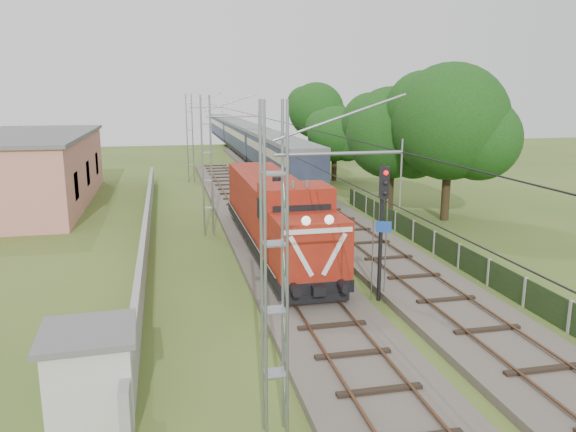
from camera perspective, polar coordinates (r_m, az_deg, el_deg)
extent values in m
plane|color=#3D541F|center=(22.24, 2.34, -9.01)|extent=(140.00, 140.00, 0.00)
cube|color=#6B6054|center=(28.66, -1.22, -3.72)|extent=(4.20, 70.00, 0.30)
cube|color=black|center=(28.60, -1.23, -3.34)|extent=(2.40, 70.00, 0.10)
cube|color=brown|center=(28.44, -2.91, -3.29)|extent=(0.08, 70.00, 0.05)
cube|color=brown|center=(28.75, 0.44, -3.10)|extent=(0.08, 70.00, 0.05)
cube|color=#6B6054|center=(42.08, 2.01, 1.52)|extent=(4.20, 80.00, 0.30)
cube|color=black|center=(42.04, 2.01, 1.78)|extent=(2.40, 80.00, 0.10)
cube|color=brown|center=(41.83, 0.88, 1.84)|extent=(0.08, 80.00, 0.05)
cube|color=brown|center=(42.24, 3.13, 1.93)|extent=(0.08, 80.00, 0.05)
cylinder|color=gray|center=(12.67, 5.25, 6.34)|extent=(3.00, 0.08, 0.08)
cylinder|color=gray|center=(32.26, -5.69, 10.03)|extent=(3.00, 0.08, 0.08)
cylinder|color=gray|center=(52.16, -8.37, 10.87)|extent=(3.00, 0.08, 0.08)
cylinder|color=black|center=(32.55, -3.00, 7.80)|extent=(0.03, 70.00, 0.03)
cylinder|color=black|center=(32.47, -3.03, 10.09)|extent=(0.03, 70.00, 0.03)
cube|color=#9E9E99|center=(32.87, -14.15, -0.91)|extent=(0.25, 40.00, 1.50)
cube|color=#D37671|center=(45.40, -24.69, 4.19)|extent=(8.00, 20.00, 5.00)
cube|color=#606060|center=(45.16, -24.99, 7.46)|extent=(8.40, 20.40, 0.25)
cube|color=black|center=(38.89, -20.76, 2.87)|extent=(0.10, 1.60, 1.80)
cube|color=black|center=(44.77, -19.71, 4.11)|extent=(0.10, 1.60, 1.80)
cube|color=black|center=(50.68, -18.90, 5.07)|extent=(0.10, 1.60, 1.80)
cube|color=black|center=(27.63, 17.01, -3.93)|extent=(0.05, 32.00, 1.15)
cube|color=#9E9E99|center=(40.97, 6.78, 1.78)|extent=(0.12, 0.12, 1.20)
cube|color=black|center=(28.74, -1.36, -1.95)|extent=(2.90, 16.45, 0.48)
cube|color=black|center=(23.83, 1.12, -5.75)|extent=(2.13, 3.48, 0.48)
cube|color=black|center=(33.91, -3.09, -0.24)|extent=(2.13, 3.48, 0.48)
cube|color=black|center=(21.30, 2.91, -8.29)|extent=(2.52, 0.24, 0.34)
cube|color=#9D2011|center=(21.78, 2.19, -2.99)|extent=(2.81, 2.42, 2.23)
sphere|color=white|center=(20.28, 1.85, -0.49)|extent=(0.35, 0.35, 0.35)
sphere|color=white|center=(20.50, 4.21, -0.37)|extent=(0.35, 0.35, 0.35)
cube|color=silver|center=(20.50, 1.34, -4.12)|extent=(0.97, 0.06, 1.62)
cube|color=silver|center=(20.82, 4.72, -3.89)|extent=(0.97, 0.06, 1.62)
cube|color=silver|center=(20.41, 3.07, -1.53)|extent=(2.61, 0.06, 0.17)
cube|color=#9D2011|center=(23.91, 0.77, -0.51)|extent=(2.90, 2.32, 3.10)
cube|color=black|center=(22.68, 1.45, 0.03)|extent=(2.42, 0.06, 0.87)
cube|color=#9D2011|center=(30.69, -2.22, 1.84)|extent=(2.71, 11.71, 2.52)
cylinder|color=black|center=(27.60, -1.16, 3.60)|extent=(0.43, 0.43, 0.39)
cylinder|color=gray|center=(22.77, 0.51, 3.18)|extent=(0.12, 0.12, 0.34)
cylinder|color=gray|center=(22.91, 1.93, 3.23)|extent=(0.12, 0.12, 0.34)
cube|color=black|center=(51.79, -0.81, 4.43)|extent=(2.89, 21.93, 0.50)
cube|color=#303B51|center=(51.59, -0.81, 6.18)|extent=(2.99, 21.93, 2.69)
cube|color=#BBB391|center=(51.54, -0.81, 6.74)|extent=(3.03, 21.06, 0.75)
cube|color=slate|center=(51.45, -0.82, 7.84)|extent=(3.04, 21.93, 0.35)
cube|color=black|center=(74.24, -4.41, 6.84)|extent=(2.89, 21.93, 0.50)
cube|color=#303B51|center=(74.10, -4.43, 8.06)|extent=(2.99, 21.93, 2.69)
cube|color=#BBB391|center=(74.06, -4.43, 8.45)|extent=(3.03, 21.06, 0.75)
cube|color=slate|center=(74.00, -4.45, 9.22)|extent=(3.04, 21.93, 0.35)
cube|color=black|center=(96.92, -6.34, 8.11)|extent=(2.89, 21.93, 0.50)
cube|color=#303B51|center=(96.81, -6.36, 9.05)|extent=(2.99, 21.93, 2.69)
cube|color=#BBB391|center=(96.78, -6.37, 9.35)|extent=(3.03, 21.06, 0.75)
cube|color=slate|center=(96.73, -6.39, 9.93)|extent=(3.04, 21.93, 0.35)
cylinder|color=black|center=(22.15, 9.41, -1.85)|extent=(0.15, 0.15, 5.45)
cube|color=black|center=(21.59, 9.76, 3.39)|extent=(0.45, 0.38, 1.20)
sphere|color=red|center=(21.41, 9.93, 4.34)|extent=(0.20, 0.20, 0.20)
sphere|color=black|center=(21.47, 9.89, 3.33)|extent=(0.20, 0.20, 0.20)
sphere|color=black|center=(21.53, 9.85, 2.33)|extent=(0.20, 0.20, 0.20)
cube|color=#1A439E|center=(21.98, 9.69, -1.09)|extent=(0.57, 0.30, 0.44)
cube|color=beige|center=(15.54, -19.38, -15.20)|extent=(2.11, 2.11, 2.22)
cube|color=#606060|center=(15.03, -19.72, -11.08)|extent=(2.42, 2.42, 0.15)
cylinder|color=#3D2E19|center=(39.94, 10.27, 3.31)|extent=(0.61, 0.61, 3.84)
sphere|color=#133A10|center=(39.55, 10.47, 8.32)|extent=(6.29, 6.29, 6.29)
sphere|color=#133A10|center=(39.27, 12.66, 6.91)|extent=(4.40, 4.40, 4.40)
sphere|color=#133A10|center=(40.12, 8.42, 9.45)|extent=(4.09, 4.09, 4.09)
cylinder|color=#3D2E19|center=(37.56, 15.77, 2.97)|extent=(0.54, 0.54, 4.49)
sphere|color=#133A10|center=(37.14, 16.15, 9.19)|extent=(7.35, 7.35, 7.35)
sphere|color=#133A10|center=(36.98, 18.89, 7.41)|extent=(5.14, 5.14, 5.14)
sphere|color=#133A10|center=(37.67, 13.54, 10.61)|extent=(4.78, 4.78, 4.78)
cylinder|color=#3D2E19|center=(52.88, 4.71, 5.27)|extent=(0.50, 0.50, 3.10)
sphere|color=#133A10|center=(52.61, 4.77, 8.31)|extent=(5.07, 5.07, 5.07)
sphere|color=#133A10|center=(52.25, 6.07, 7.48)|extent=(3.55, 3.55, 3.55)
sphere|color=#133A10|center=(53.17, 3.57, 8.98)|extent=(3.30, 3.30, 3.30)
cylinder|color=#3D2E19|center=(71.06, 2.86, 7.58)|extent=(0.53, 0.53, 4.20)
sphere|color=#133A10|center=(70.84, 2.89, 10.66)|extent=(6.88, 6.88, 6.88)
sphere|color=#133A10|center=(70.26, 4.21, 9.85)|extent=(4.81, 4.81, 4.81)
sphere|color=#133A10|center=(71.68, 1.69, 11.30)|extent=(4.47, 4.47, 4.47)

